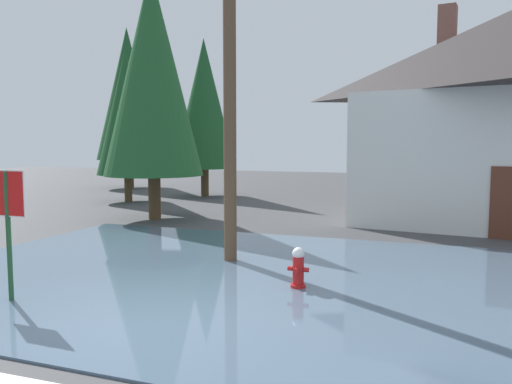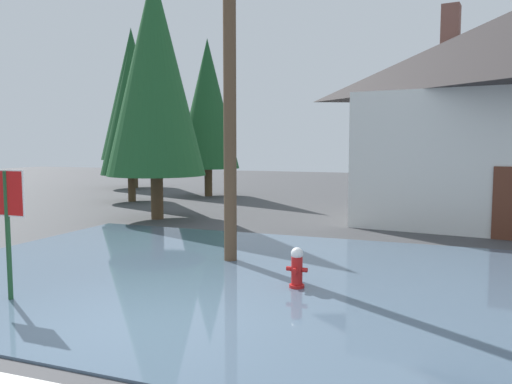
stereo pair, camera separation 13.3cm
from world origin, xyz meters
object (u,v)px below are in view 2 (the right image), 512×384
Objects in this scene: utility_pole at (229,28)px; pine_tree_far_center at (132,94)px; pine_tree_tall_left at (130,113)px; stop_sign_near at (7,208)px; pine_tree_short_left at (208,104)px; fire_hydrant at (297,269)px; pine_tree_mid_left at (155,74)px.

pine_tree_far_center is at bearing 130.12° from utility_pole.
pine_tree_tall_left is at bearing -56.47° from pine_tree_far_center.
stop_sign_near is at bearing -60.87° from pine_tree_far_center.
pine_tree_far_center is at bearing 155.84° from pine_tree_short_left.
stop_sign_near reaches higher than fire_hydrant.
fire_hydrant is at bearing -48.60° from pine_tree_far_center.
pine_tree_tall_left reaches higher than fire_hydrant.
pine_tree_far_center reaches higher than pine_tree_mid_left.
pine_tree_mid_left reaches higher than stop_sign_near.
utility_pole is 1.05× the size of pine_tree_far_center.
pine_tree_mid_left is at bearing -76.75° from pine_tree_short_left.
pine_tree_short_left is at bearing 118.13° from utility_pole.
utility_pole is at bearing 141.74° from fire_hydrant.
pine_tree_far_center is (-8.14, 10.55, 0.51)m from pine_tree_mid_left.
fire_hydrant is 17.34m from pine_tree_short_left.
pine_tree_far_center is at bearing 119.13° from stop_sign_near.
utility_pole is (-1.99, 1.57, 4.68)m from fire_hydrant.
pine_tree_short_left is 6.99m from pine_tree_far_center.
pine_tree_far_center is (-6.32, 2.84, 0.93)m from pine_tree_short_left.
pine_tree_far_center reaches higher than pine_tree_tall_left.
pine_tree_short_left is 0.83× the size of pine_tree_far_center.
stop_sign_near is 0.23× the size of pine_tree_far_center.
fire_hydrant is 0.11× the size of pine_tree_tall_left.
pine_tree_far_center reaches higher than stop_sign_near.
utility_pole is 1.43× the size of pine_tree_tall_left.
fire_hydrant is at bearing -58.41° from pine_tree_short_left.
fire_hydrant is 15.93m from pine_tree_tall_left.
pine_tree_tall_left is at bearing 116.93° from stop_sign_near.
fire_hydrant is at bearing -44.81° from pine_tree_tall_left.
pine_tree_mid_left is (4.01, -4.31, 0.99)m from pine_tree_tall_left.
utility_pole is 1.15× the size of pine_tree_mid_left.
utility_pole is at bearing -61.87° from pine_tree_short_left.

